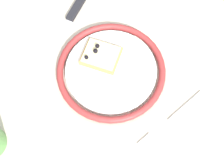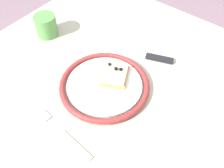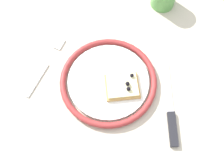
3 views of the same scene
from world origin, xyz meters
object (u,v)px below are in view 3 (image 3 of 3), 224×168
Objects in this scene: dining_table at (104,89)px; plate at (108,81)px; knife at (171,117)px; fork at (46,66)px; pizza_slice_near at (122,86)px.

plate reaches higher than dining_table.
knife reaches higher than dining_table.
plate is 0.19m from fork.
pizza_slice_near is (0.06, -0.02, 0.11)m from dining_table.
plate reaches higher than knife.
pizza_slice_near is at bearing 168.12° from knife.
dining_table is 0.10m from plate.
pizza_slice_near reaches higher than plate.
dining_table is at bearing 8.27° from fork.
pizza_slice_near is at bearing -8.54° from plate.
plate is at bearing -27.09° from dining_table.
dining_table is 0.13m from pizza_slice_near.
pizza_slice_near reaches higher than fork.
dining_table is 5.04× the size of fork.
pizza_slice_near reaches higher than knife.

